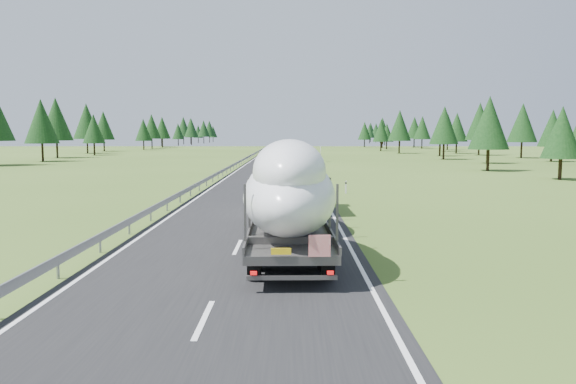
{
  "coord_description": "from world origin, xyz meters",
  "views": [
    {
      "loc": [
        2.16,
        -13.6,
        4.63
      ],
      "look_at": [
        2.06,
        10.69,
        2.11
      ],
      "focal_mm": 35.0,
      "sensor_mm": 36.0,
      "label": 1
    }
  ],
  "objects_px": {
    "boat_truck": "(288,186)",
    "distant_car_dark": "(288,145)",
    "distant_car_blue": "(284,142)",
    "highway_sign": "(321,151)",
    "distant_van": "(266,152)"
  },
  "relations": [
    {
      "from": "distant_van",
      "to": "boat_truck",
      "type": "bearing_deg",
      "value": -85.29
    },
    {
      "from": "highway_sign",
      "to": "distant_van",
      "type": "bearing_deg",
      "value": 113.56
    },
    {
      "from": "distant_car_dark",
      "to": "distant_car_blue",
      "type": "height_order",
      "value": "distant_car_blue"
    },
    {
      "from": "distant_van",
      "to": "distant_car_dark",
      "type": "height_order",
      "value": "distant_van"
    },
    {
      "from": "highway_sign",
      "to": "distant_car_dark",
      "type": "bearing_deg",
      "value": 92.95
    },
    {
      "from": "boat_truck",
      "to": "distant_car_dark",
      "type": "relative_size",
      "value": 5.55
    },
    {
      "from": "highway_sign",
      "to": "boat_truck",
      "type": "distance_m",
      "value": 69.18
    },
    {
      "from": "highway_sign",
      "to": "distant_car_dark",
      "type": "distance_m",
      "value": 118.6
    },
    {
      "from": "distant_van",
      "to": "distant_car_dark",
      "type": "relative_size",
      "value": 1.54
    },
    {
      "from": "distant_van",
      "to": "distant_car_dark",
      "type": "distance_m",
      "value": 95.45
    },
    {
      "from": "distant_car_dark",
      "to": "distant_car_blue",
      "type": "xyz_separation_m",
      "value": [
        -1.89,
        58.54,
        0.01
      ]
    },
    {
      "from": "boat_truck",
      "to": "distant_van",
      "type": "bearing_deg",
      "value": 93.06
    },
    {
      "from": "highway_sign",
      "to": "distant_car_blue",
      "type": "bearing_deg",
      "value": 92.59
    },
    {
      "from": "boat_truck",
      "to": "distant_car_dark",
      "type": "distance_m",
      "value": 187.43
    },
    {
      "from": "boat_truck",
      "to": "distant_car_blue",
      "type": "xyz_separation_m",
      "value": [
        -2.85,
        245.97,
        -1.7
      ]
    }
  ]
}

